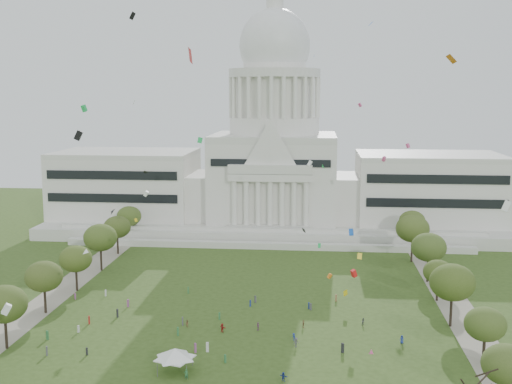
% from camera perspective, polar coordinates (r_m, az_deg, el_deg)
% --- Properties ---
extents(ground, '(400.00, 400.00, 0.00)m').
position_cam_1_polar(ground, '(127.09, -1.99, -13.94)').
color(ground, '#334B19').
rests_on(ground, ground).
extents(capitol, '(160.00, 64.50, 91.30)m').
position_cam_1_polar(capitol, '(231.83, 1.61, 2.18)').
color(capitol, beige).
rests_on(capitol, ground).
extents(path_left, '(8.00, 160.00, 0.04)m').
position_cam_1_polar(path_left, '(166.73, -17.37, -8.72)').
color(path_left, gray).
rests_on(path_left, ground).
extents(path_right, '(8.00, 160.00, 0.04)m').
position_cam_1_polar(path_right, '(157.62, 17.36, -9.75)').
color(path_right, gray).
rests_on(path_right, ground).
extents(row_tree_r_0, '(7.67, 7.67, 10.91)m').
position_cam_1_polar(row_tree_r_0, '(109.17, 21.38, -14.11)').
color(row_tree_r_0, black).
rests_on(row_tree_r_0, ground).
extents(row_tree_l_1, '(8.86, 8.86, 12.59)m').
position_cam_1_polar(row_tree_l_1, '(134.05, -21.47, -9.26)').
color(row_tree_l_1, black).
rests_on(row_tree_l_1, ground).
extents(row_tree_r_1, '(7.58, 7.58, 10.78)m').
position_cam_1_polar(row_tree_r_1, '(125.56, 19.71, -11.01)').
color(row_tree_r_1, black).
rests_on(row_tree_r_1, ground).
extents(row_tree_l_2, '(8.42, 8.42, 11.97)m').
position_cam_1_polar(row_tree_l_2, '(152.05, -18.34, -7.14)').
color(row_tree_l_2, black).
rests_on(row_tree_l_2, ground).
extents(row_tree_r_2, '(9.55, 9.55, 13.58)m').
position_cam_1_polar(row_tree_r_2, '(142.26, 17.05, -7.69)').
color(row_tree_r_2, black).
rests_on(row_tree_r_2, ground).
extents(row_tree_l_3, '(8.12, 8.12, 11.55)m').
position_cam_1_polar(row_tree_l_3, '(166.55, -15.73, -5.74)').
color(row_tree_l_3, black).
rests_on(row_tree_l_3, ground).
extents(row_tree_r_3, '(7.01, 7.01, 9.98)m').
position_cam_1_polar(row_tree_r_3, '(159.09, 15.87, -6.85)').
color(row_tree_r_3, black).
rests_on(row_tree_r_3, ground).
extents(row_tree_l_4, '(9.29, 9.29, 13.21)m').
position_cam_1_polar(row_tree_l_4, '(183.14, -13.67, -3.96)').
color(row_tree_l_4, black).
rests_on(row_tree_l_4, ground).
extents(row_tree_r_4, '(9.19, 9.19, 13.06)m').
position_cam_1_polar(row_tree_r_4, '(173.43, 15.10, -4.77)').
color(row_tree_r_4, black).
rests_on(row_tree_r_4, ground).
extents(row_tree_l_5, '(8.33, 8.33, 11.85)m').
position_cam_1_polar(row_tree_l_5, '(200.92, -12.24, -3.07)').
color(row_tree_l_5, black).
rests_on(row_tree_l_5, ground).
extents(row_tree_r_5, '(9.82, 9.82, 13.96)m').
position_cam_1_polar(row_tree_r_5, '(192.50, 13.75, -3.18)').
color(row_tree_r_5, black).
rests_on(row_tree_r_5, ground).
extents(row_tree_l_6, '(8.19, 8.19, 11.64)m').
position_cam_1_polar(row_tree_l_6, '(218.40, -11.22, -2.12)').
color(row_tree_l_6, black).
rests_on(row_tree_l_6, ground).
extents(row_tree_r_6, '(8.42, 8.42, 11.97)m').
position_cam_1_polar(row_tree_r_6, '(210.53, 13.71, -2.55)').
color(row_tree_r_6, black).
rests_on(row_tree_r_6, ground).
extents(big_bare_tree, '(6.00, 5.00, 12.80)m').
position_cam_1_polar(big_bare_tree, '(99.63, 18.78, -15.65)').
color(big_bare_tree, black).
rests_on(big_bare_tree, ground).
extents(event_tent, '(9.97, 9.97, 4.37)m').
position_cam_1_polar(event_tent, '(118.23, -7.22, -14.02)').
color(event_tent, '#4C4C4C').
rests_on(event_tent, ground).
extents(person_0, '(0.94, 0.79, 1.64)m').
position_cam_1_polar(person_0, '(133.40, 12.84, -12.65)').
color(person_0, navy).
rests_on(person_0, ground).
extents(person_2, '(0.83, 0.88, 1.56)m').
position_cam_1_polar(person_2, '(141.55, 9.53, -11.28)').
color(person_2, '#4C4C51').
rests_on(person_2, ground).
extents(person_3, '(0.94, 1.07, 1.49)m').
position_cam_1_polar(person_3, '(131.91, 3.38, -12.72)').
color(person_3, navy).
rests_on(person_3, ground).
extents(person_4, '(0.93, 1.16, 1.74)m').
position_cam_1_polar(person_4, '(136.83, 0.17, -11.84)').
color(person_4, '#994C8C').
rests_on(person_4, ground).
extents(person_5, '(1.76, 1.65, 1.87)m').
position_cam_1_polar(person_5, '(135.99, -3.01, -11.95)').
color(person_5, '#B21E1E').
rests_on(person_5, ground).
extents(person_7, '(0.81, 0.67, 1.93)m').
position_cam_1_polar(person_7, '(115.90, -6.22, -15.80)').
color(person_7, '#33723F').
rests_on(person_7, ground).
extents(person_8, '(0.90, 0.75, 1.58)m').
position_cam_1_polar(person_8, '(139.33, -6.14, -11.54)').
color(person_8, olive).
rests_on(person_8, ground).
extents(person_9, '(1.37, 1.21, 1.90)m').
position_cam_1_polar(person_9, '(128.66, 3.58, -13.20)').
color(person_9, '#4C4C51').
rests_on(person_9, ground).
extents(person_10, '(0.81, 1.11, 1.70)m').
position_cam_1_polar(person_10, '(138.47, 4.23, -11.61)').
color(person_10, olive).
rests_on(person_10, ground).
extents(person_11, '(1.62, 1.20, 1.63)m').
position_cam_1_polar(person_11, '(114.85, 2.45, -16.08)').
color(person_11, navy).
rests_on(person_11, ground).
extents(distant_crowd, '(63.34, 40.45, 1.94)m').
position_cam_1_polar(distant_crowd, '(140.48, -6.67, -11.34)').
color(distant_crowd, silver).
rests_on(distant_crowd, ground).
extents(kite_swarm, '(83.02, 100.35, 64.80)m').
position_cam_1_polar(kite_swarm, '(123.36, 0.09, 0.36)').
color(kite_swarm, '#E54C8C').
rests_on(kite_swarm, ground).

